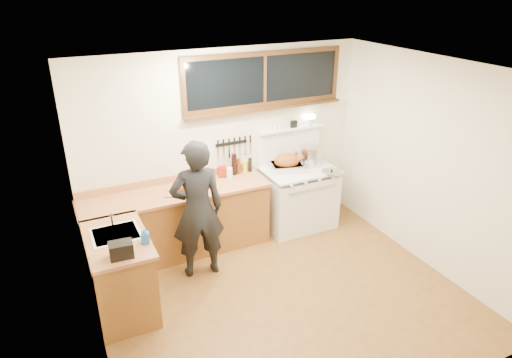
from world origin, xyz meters
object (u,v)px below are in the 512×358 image
man (197,210)px  vintage_stove (298,196)px  cutting_board (183,188)px  roast_turkey (287,163)px

man → vintage_stove: bearing=17.1°
cutting_board → roast_turkey: bearing=2.4°
vintage_stove → roast_turkey: bearing=167.8°
cutting_board → man: bearing=-88.2°
man → roast_turkey: 1.63m
man → roast_turkey: size_ratio=3.33×
vintage_stove → man: 1.83m
vintage_stove → man: man is taller
vintage_stove → man: size_ratio=0.90×
roast_turkey → vintage_stove: bearing=-12.2°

